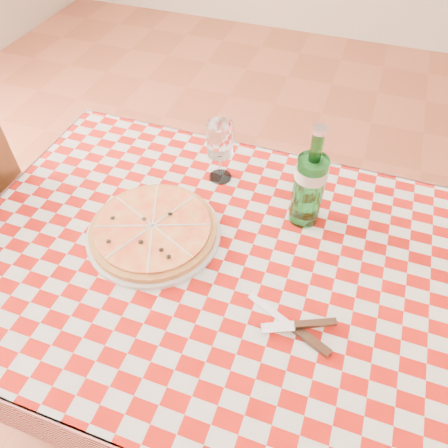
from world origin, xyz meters
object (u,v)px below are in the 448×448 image
object	(u,v)px
water_bottle	(311,177)
wine_glass	(220,152)
dining_table	(224,284)
pizza_plate	(153,229)

from	to	relation	value
water_bottle	wine_glass	size ratio (longest dim) A/B	1.56
dining_table	pizza_plate	size ratio (longest dim) A/B	3.58
water_bottle	wine_glass	bearing A→B (deg)	163.23
dining_table	water_bottle	xyz separation A→B (m)	(0.15, 0.20, 0.24)
pizza_plate	water_bottle	size ratio (longest dim) A/B	1.19
dining_table	wine_glass	bearing A→B (deg)	111.32
wine_glass	dining_table	bearing A→B (deg)	-68.68
water_bottle	wine_glass	world-z (taller)	water_bottle
wine_glass	water_bottle	bearing A→B (deg)	-16.77
pizza_plate	water_bottle	distance (m)	0.40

